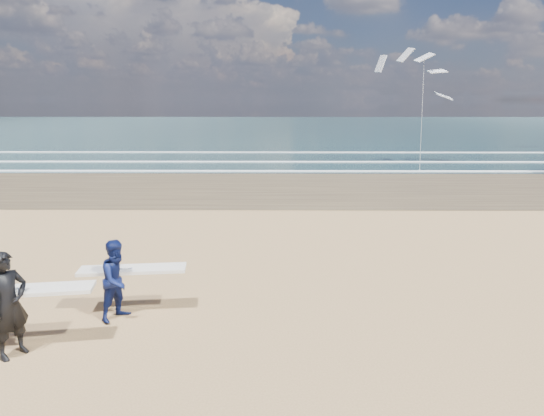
{
  "coord_description": "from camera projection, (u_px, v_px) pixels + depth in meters",
  "views": [
    {
      "loc": [
        3.04,
        -7.24,
        4.4
      ],
      "look_at": [
        2.92,
        6.0,
        1.44
      ],
      "focal_mm": 32.0,
      "sensor_mm": 36.0,
      "label": 1
    }
  ],
  "objects": [
    {
      "name": "ocean",
      "position": [
        381.0,
        128.0,
        78.14
      ],
      "size": [
        220.0,
        100.0,
        0.02
      ],
      "primitive_type": "cube",
      "color": "#183235",
      "rests_on": "ground"
    },
    {
      "name": "foam_breakers",
      "position": [
        509.0,
        161.0,
        35.3
      ],
      "size": [
        220.0,
        11.7,
        0.05
      ],
      "color": "white",
      "rests_on": "ground"
    },
    {
      "name": "surfer_near",
      "position": [
        11.0,
        303.0,
        8.37
      ],
      "size": [
        2.25,
        1.19,
        1.92
      ],
      "color": "black",
      "rests_on": "ground"
    },
    {
      "name": "surfer_far",
      "position": [
        119.0,
        279.0,
        9.87
      ],
      "size": [
        2.24,
        1.25,
        1.67
      ],
      "color": "#0D1749",
      "rests_on": "ground"
    },
    {
      "name": "kite_1",
      "position": [
        423.0,
        96.0,
        31.97
      ],
      "size": [
        5.86,
        4.74,
        8.36
      ],
      "color": "slate",
      "rests_on": "ground"
    }
  ]
}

